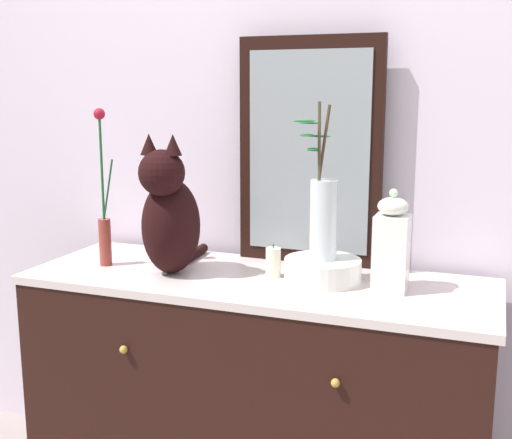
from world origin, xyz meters
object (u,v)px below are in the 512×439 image
Objects in this scene: cat_sitting at (169,215)px; vase_glass_clear at (323,214)px; jar_lidded_porcelain at (391,245)px; candle_pillar at (273,262)px; vase_slim_green at (104,218)px; bowl_porcelain at (323,270)px; mirror_leaning at (309,152)px; sideboard at (256,401)px.

vase_glass_clear is at bearing 9.94° from cat_sitting.
cat_sitting is at bearing -174.63° from jar_lidded_porcelain.
candle_pillar is at bearing -178.23° from vase_glass_clear.
candle_pillar is (0.55, 0.06, -0.11)m from vase_slim_green.
bowl_porcelain is at bearing 5.29° from vase_slim_green.
vase_glass_clear is (0.10, -0.20, -0.16)m from mirror_leaning.
cat_sitting is 1.90× the size of bowl_porcelain.
vase_glass_clear is 0.22m from jar_lidded_porcelain.
vase_glass_clear is at bearing 174.93° from jar_lidded_porcelain.
bowl_porcelain is 0.78× the size of jar_lidded_porcelain.
candle_pillar is (-0.36, 0.01, -0.09)m from jar_lidded_porcelain.
bowl_porcelain reaches higher than sideboard.
mirror_leaning is at bearing 23.53° from vase_slim_green.
sideboard is 0.76m from vase_slim_green.
jar_lidded_porcelain reaches higher than bowl_porcelain.
sideboard is 0.48m from bowl_porcelain.
vase_glass_clear reaches higher than jar_lidded_porcelain.
candle_pillar reaches higher than sideboard.
vase_slim_green is 2.21× the size of bowl_porcelain.
mirror_leaning is at bearing 37.63° from cat_sitting.
candle_pillar is (0.31, 0.08, -0.14)m from cat_sitting.
mirror_leaning is 0.38m from candle_pillar.
cat_sitting is 0.95× the size of vase_glass_clear.
mirror_leaning is at bearing 116.82° from vase_glass_clear.
vase_glass_clear reaches higher than vase_slim_green.
jar_lidded_porcelain is at bearing 3.02° from vase_slim_green.
bowl_porcelain is (0.10, -0.20, -0.33)m from mirror_leaning.
vase_slim_green is 1.10× the size of vase_glass_clear.
vase_slim_green is at bearing -176.98° from jar_lidded_porcelain.
mirror_leaning is at bearing 66.94° from sideboard.
cat_sitting is 1.49× the size of jar_lidded_porcelain.
vase_slim_green is (-0.61, -0.26, -0.21)m from mirror_leaning.
vase_slim_green is (-0.24, 0.01, -0.03)m from cat_sitting.
candle_pillar is (-0.15, -0.00, 0.01)m from bowl_porcelain.
jar_lidded_porcelain is (0.67, 0.06, -0.05)m from cat_sitting.
candle_pillar is at bearing 6.32° from vase_slim_green.
cat_sitting reaches higher than bowl_porcelain.
cat_sitting is at bearing -166.21° from candle_pillar.
sideboard is at bearing -150.42° from candle_pillar.
vase_slim_green is at bearing -156.47° from mirror_leaning.
candle_pillar is at bearing 177.83° from jar_lidded_porcelain.
mirror_leaning is 2.49× the size of jar_lidded_porcelain.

